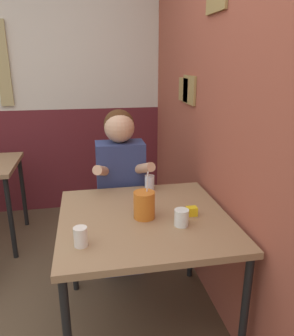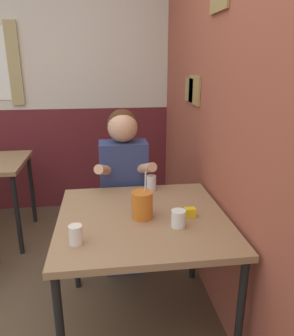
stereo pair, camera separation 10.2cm
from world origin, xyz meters
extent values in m
cube|color=#9E4C38|center=(1.40, 1.11, 1.35)|extent=(0.06, 4.22, 2.70)
cube|color=olive|center=(1.36, 1.11, 1.37)|extent=(0.02, 0.27, 0.21)
cube|color=olive|center=(1.36, 1.24, 1.36)|extent=(0.02, 0.23, 0.18)
cube|color=beige|center=(0.00, 2.25, 1.90)|extent=(5.75, 0.06, 1.60)
cube|color=maroon|center=(0.00, 2.25, 0.55)|extent=(5.75, 0.06, 1.10)
cube|color=tan|center=(-0.16, 2.20, 1.55)|extent=(0.12, 0.02, 0.80)
cube|color=#93704C|center=(0.88, 0.34, 0.73)|extent=(0.94, 0.92, 0.04)
cylinder|color=black|center=(1.31, -0.08, 0.36)|extent=(0.04, 0.04, 0.71)
cylinder|color=black|center=(0.45, 0.76, 0.36)|extent=(0.04, 0.04, 0.71)
cylinder|color=black|center=(1.31, 0.76, 0.36)|extent=(0.04, 0.04, 0.71)
cylinder|color=black|center=(-0.05, 1.27, 0.36)|extent=(0.04, 0.04, 0.71)
cylinder|color=black|center=(-0.05, 1.86, 0.36)|extent=(0.04, 0.04, 0.71)
cube|color=navy|center=(0.82, 0.94, 0.24)|extent=(0.31, 0.20, 0.48)
cube|color=navy|center=(0.82, 0.94, 0.76)|extent=(0.34, 0.20, 0.55)
sphere|color=#472814|center=(0.82, 0.97, 1.15)|extent=(0.21, 0.21, 0.21)
sphere|color=tan|center=(0.82, 0.94, 1.14)|extent=(0.21, 0.21, 0.21)
cylinder|color=tan|center=(0.68, 0.80, 0.88)|extent=(0.14, 0.27, 0.15)
cylinder|color=tan|center=(0.95, 0.80, 0.88)|extent=(0.14, 0.27, 0.15)
cylinder|color=#C6661E|center=(0.88, 0.33, 0.83)|extent=(0.12, 0.12, 0.15)
cylinder|color=white|center=(0.90, 0.33, 0.95)|extent=(0.01, 0.04, 0.14)
cylinder|color=silver|center=(0.99, 0.73, 0.80)|extent=(0.06, 0.06, 0.10)
cylinder|color=silver|center=(1.05, 0.20, 0.79)|extent=(0.08, 0.08, 0.09)
cylinder|color=silver|center=(0.54, 0.10, 0.80)|extent=(0.07, 0.07, 0.09)
cube|color=#B7140F|center=(0.91, 0.59, 0.77)|extent=(0.06, 0.04, 0.05)
cube|color=yellow|center=(1.14, 0.30, 0.77)|extent=(0.06, 0.04, 0.05)
camera|label=1|loc=(0.59, -1.29, 1.57)|focal=35.00mm
camera|label=2|loc=(0.69, -1.30, 1.57)|focal=35.00mm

